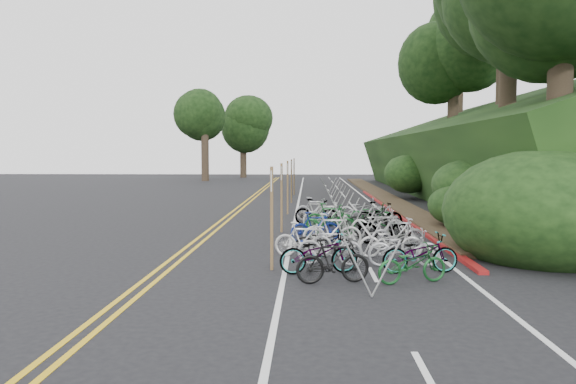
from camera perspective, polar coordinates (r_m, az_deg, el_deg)
name	(u,v)px	position (r m, az deg, el deg)	size (l,w,h in m)	color
ground	(251,258)	(15.52, -3.77, -6.68)	(120.00, 120.00, 0.00)	black
road_markings	(288,216)	(25.45, -0.04, -2.48)	(7.47, 80.00, 0.01)	gold
red_curb	(394,211)	(27.63, 10.67, -1.94)	(0.25, 28.00, 0.10)	maroon
embankment	(498,158)	(36.06, 20.52, 3.26)	(14.30, 48.14, 9.11)	black
tree_cluster	(435,33)	(38.88, 14.72, 15.38)	(31.67, 53.39, 16.98)	#2D2319
bike_rack_front	(365,242)	(12.74, 7.79, -5.02)	(1.16, 3.22, 1.20)	#999A9A
bike_racks_rest	(337,193)	(28.28, 4.97, -0.11)	(1.14, 23.00, 1.17)	#999A9A
signpost_near	(272,211)	(13.70, -1.67, -1.96)	(0.08, 0.40, 2.54)	brown
signposts_rest	(290,181)	(29.22, 0.17, 1.17)	(0.08, 18.40, 2.50)	brown
bike_front	(303,240)	(15.47, 1.56, -4.88)	(1.63, 0.46, 0.98)	beige
bike_valet	(355,228)	(18.04, 6.86, -3.61)	(3.35, 13.19, 1.07)	black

